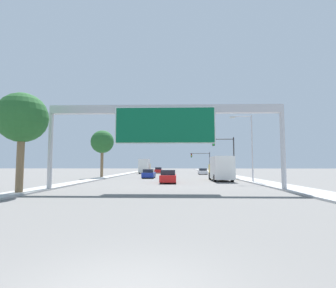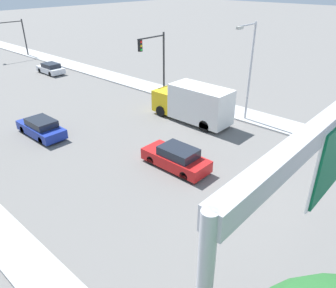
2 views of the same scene
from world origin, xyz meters
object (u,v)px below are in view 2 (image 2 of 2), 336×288
Objects in this scene: truck_box_secondary at (194,103)px; traffic_light_near_intersection at (156,57)px; car_near_center at (51,69)px; traffic_light_mid_block at (12,32)px; street_lamp_right at (249,65)px; car_far_right at (176,158)px; car_mid_center at (41,128)px.

traffic_light_near_intersection reaches higher than truck_box_secondary.
traffic_light_mid_block is (1.36, 12.70, 3.23)m from car_near_center.
traffic_light_near_intersection is (2.18, -17.30, 3.71)m from car_near_center.
traffic_light_near_intersection is 0.79× the size of street_lamp_right.
car_far_right is 28.76m from car_near_center.
car_far_right is 14.48m from traffic_light_near_intersection.
car_mid_center is 1.00× the size of car_far_right.
traffic_light_near_intersection reaches higher than car_far_right.
truck_box_secondary is (0.00, -23.84, 1.01)m from car_near_center.
car_near_center is (10.50, 16.65, -0.04)m from car_mid_center.
traffic_light_near_intersection is at bearing -82.81° from car_near_center.
street_lamp_right reaches higher than traffic_light_near_intersection.
car_near_center is 0.64× the size of traffic_light_near_intersection.
car_far_right reaches higher than car_mid_center.
street_lamp_right is at bearing -47.25° from truck_box_secondary.
truck_box_secondary is at bearing -92.13° from traffic_light_mid_block.
car_mid_center is at bearing -122.23° from car_near_center.
car_mid_center is at bearing 142.32° from street_lamp_right.
car_far_right is 8.15m from truck_box_secondary.
car_mid_center is at bearing 145.63° from truck_box_secondary.
street_lamp_right is at bearing -87.65° from traffic_light_mid_block.
street_lamp_right is (13.50, -10.42, 4.27)m from car_mid_center.
traffic_light_mid_block is at bearing 68.00° from car_mid_center.
traffic_light_mid_block is (-0.82, 30.00, -0.48)m from traffic_light_near_intersection.
street_lamp_right is at bearing -37.68° from car_mid_center.
traffic_light_mid_block reaches higher than car_mid_center.
car_near_center is 13.17m from traffic_light_mid_block.
street_lamp_right is (10.00, 0.82, 4.23)m from car_far_right.
car_mid_center is at bearing -112.00° from traffic_light_mid_block.
car_far_right is (3.50, -11.24, 0.04)m from car_mid_center.
truck_box_secondary reaches higher than car_mid_center.
car_far_right is 0.72× the size of traffic_light_near_intersection.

